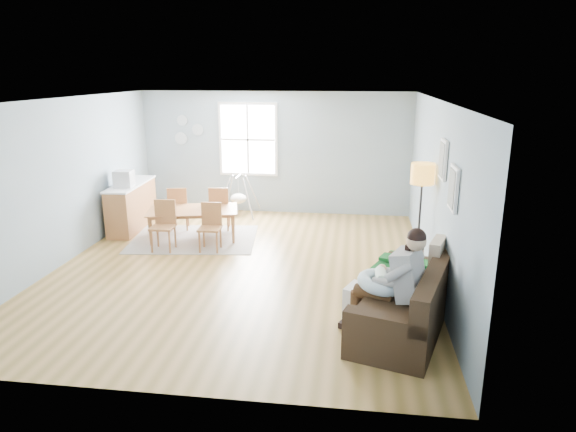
# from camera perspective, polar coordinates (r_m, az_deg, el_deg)

# --- Properties ---
(room) EXTENTS (8.40, 9.40, 3.90)m
(room) POSITION_cam_1_polar(r_m,az_deg,el_deg) (7.98, -5.49, 10.77)
(room) COLOR olive
(window) EXTENTS (1.32, 0.08, 1.62)m
(window) POSITION_cam_1_polar(r_m,az_deg,el_deg) (11.55, -4.45, 8.47)
(window) COLOR white
(window) RESTS_ON room
(pictures) EXTENTS (0.05, 1.34, 0.74)m
(pictures) POSITION_cam_1_polar(r_m,az_deg,el_deg) (6.91, 17.33, 4.59)
(pictures) COLOR white
(pictures) RESTS_ON room
(wall_plates) EXTENTS (0.67, 0.02, 0.66)m
(wall_plates) POSITION_cam_1_polar(r_m,az_deg,el_deg) (11.91, -11.18, 9.31)
(wall_plates) COLOR #92A3B0
(wall_plates) RESTS_ON room
(sofa) EXTENTS (1.50, 2.32, 0.87)m
(sofa) POSITION_cam_1_polar(r_m,az_deg,el_deg) (6.65, 13.29, -9.58)
(sofa) COLOR black
(sofa) RESTS_ON room
(green_throw) EXTENTS (1.22, 1.14, 0.04)m
(green_throw) POSITION_cam_1_polar(r_m,az_deg,el_deg) (7.22, 13.91, -5.45)
(green_throw) COLOR #156027
(green_throw) RESTS_ON sofa
(beige_pillow) EXTENTS (0.29, 0.51, 0.49)m
(beige_pillow) POSITION_cam_1_polar(r_m,az_deg,el_deg) (6.95, 16.22, -4.45)
(beige_pillow) COLOR tan
(beige_pillow) RESTS_ON sofa
(father) EXTENTS (1.06, 0.74, 1.41)m
(father) POSITION_cam_1_polar(r_m,az_deg,el_deg) (6.22, 11.76, -6.82)
(father) COLOR gray
(father) RESTS_ON sofa
(nursing_pillow) EXTENTS (0.73, 0.72, 0.23)m
(nursing_pillow) POSITION_cam_1_polar(r_m,az_deg,el_deg) (6.28, 10.26, -7.27)
(nursing_pillow) COLOR #CBEEFF
(nursing_pillow) RESTS_ON father
(infant) EXTENTS (0.14, 0.39, 0.15)m
(infant) POSITION_cam_1_polar(r_m,az_deg,el_deg) (6.28, 10.32, -6.39)
(infant) COLOR white
(infant) RESTS_ON nursing_pillow
(toddler) EXTENTS (0.58, 0.41, 0.85)m
(toddler) POSITION_cam_1_polar(r_m,az_deg,el_deg) (6.68, 13.19, -5.49)
(toddler) COLOR white
(toddler) RESTS_ON sofa
(floor_lamp) EXTENTS (0.36, 0.36, 1.78)m
(floor_lamp) POSITION_cam_1_polar(r_m,az_deg,el_deg) (8.05, 14.67, 3.53)
(floor_lamp) COLOR black
(floor_lamp) RESTS_ON room
(storage_cube) EXTENTS (0.53, 0.51, 0.47)m
(storage_cube) POSITION_cam_1_polar(r_m,az_deg,el_deg) (6.73, 8.28, -9.66)
(storage_cube) COLOR white
(storage_cube) RESTS_ON room
(rug) EXTENTS (2.52, 2.03, 0.01)m
(rug) POSITION_cam_1_polar(r_m,az_deg,el_deg) (10.03, -10.37, -2.51)
(rug) COLOR gray
(rug) RESTS_ON room
(dining_table) EXTENTS (1.84, 1.29, 0.59)m
(dining_table) POSITION_cam_1_polar(r_m,az_deg,el_deg) (9.94, -10.45, -0.93)
(dining_table) COLOR olive
(dining_table) RESTS_ON rug
(chair_sw) EXTENTS (0.42, 0.42, 0.90)m
(chair_sw) POSITION_cam_1_polar(r_m,az_deg,el_deg) (9.44, -13.62, -0.67)
(chair_sw) COLOR olive
(chair_sw) RESTS_ON rug
(chair_se) EXTENTS (0.40, 0.40, 0.85)m
(chair_se) POSITION_cam_1_polar(r_m,az_deg,el_deg) (9.27, -8.60, -0.88)
(chair_se) COLOR olive
(chair_se) RESTS_ON rug
(chair_nw) EXTENTS (0.49, 0.49, 0.90)m
(chair_nw) POSITION_cam_1_polar(r_m,az_deg,el_deg) (10.51, -12.11, 1.09)
(chair_nw) COLOR olive
(chair_nw) RESTS_ON rug
(chair_ne) EXTENTS (0.46, 0.46, 0.91)m
(chair_ne) POSITION_cam_1_polar(r_m,az_deg,el_deg) (10.36, -7.62, 1.12)
(chair_ne) COLOR olive
(chair_ne) RESTS_ON rug
(counter) EXTENTS (0.58, 1.70, 0.94)m
(counter) POSITION_cam_1_polar(r_m,az_deg,el_deg) (10.91, -16.97, 1.12)
(counter) COLOR olive
(counter) RESTS_ON room
(monitor) EXTENTS (0.37, 0.35, 0.32)m
(monitor) POSITION_cam_1_polar(r_m,az_deg,el_deg) (10.48, -17.80, 3.98)
(monitor) COLOR silver
(monitor) RESTS_ON counter
(baby_swing) EXTENTS (0.88, 0.89, 0.89)m
(baby_swing) POSITION_cam_1_polar(r_m,az_deg,el_deg) (11.47, -5.52, 2.03)
(baby_swing) COLOR silver
(baby_swing) RESTS_ON room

